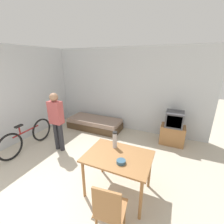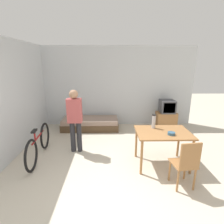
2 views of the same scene
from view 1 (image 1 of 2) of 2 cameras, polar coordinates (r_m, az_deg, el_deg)
name	(u,v)px [view 1 (image 1 of 2)]	position (r m, az deg, el deg)	size (l,w,h in m)	color
ground_plane	(32,217)	(3.09, -28.24, -31.86)	(20.00, 20.00, 0.00)	beige
wall_back	(120,90)	(5.11, 2.98, 8.40)	(5.63, 0.06, 2.70)	silver
wall_left	(22,95)	(5.11, -31.21, 5.67)	(0.06, 4.65, 2.70)	silver
daybed	(95,124)	(5.33, -6.56, -4.39)	(1.86, 0.78, 0.37)	#4C3823
tv	(173,129)	(4.58, 22.23, -6.00)	(0.65, 0.47, 0.98)	#9E6B3D
dining_table	(118,160)	(2.70, 2.33, -17.97)	(1.11, 0.80, 0.77)	#9E6B3D
wooden_chair	(109,210)	(2.26, -1.14, -33.24)	(0.43, 0.43, 0.92)	#9E6B3D
bicycle	(28,137)	(4.66, -29.49, -8.28)	(0.17, 1.67, 0.76)	black
person_standing	(56,119)	(4.05, -20.40, -2.35)	(0.34, 0.21, 1.56)	#28282D
thermos_flask	(115,139)	(2.77, 1.08, -10.23)	(0.08, 0.08, 0.32)	#B7B7BC
mate_bowl	(121,162)	(2.47, 3.45, -18.37)	(0.15, 0.15, 0.05)	#335670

